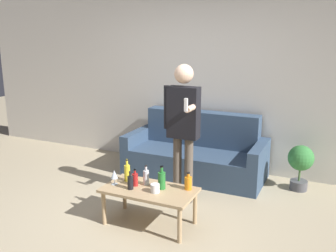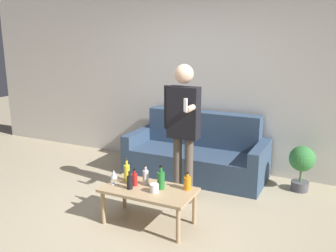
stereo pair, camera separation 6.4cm
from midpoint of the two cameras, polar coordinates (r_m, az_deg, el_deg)
name	(u,v)px [view 2 (the right image)]	position (r m, az deg, el deg)	size (l,w,h in m)	color
ground_plane	(124,228)	(4.06, -6.26, -15.26)	(16.00, 16.00, 0.00)	tan
wall_back	(202,77)	(5.57, 5.53, 7.42)	(8.00, 0.06, 2.70)	silver
couch	(197,154)	(5.36, 4.82, -4.28)	(1.95, 0.84, 0.88)	#334760
coffee_table	(149,193)	(3.98, -2.52, -10.14)	(0.97, 0.52, 0.40)	tan
bottle_orange	(127,172)	(4.15, -5.85, -7.01)	(0.06, 0.06, 0.25)	yellow
bottle_green	(161,180)	(3.92, -0.61, -8.20)	(0.08, 0.08, 0.25)	#23752D
bottle_dark	(130,182)	(3.94, -5.39, -8.48)	(0.06, 0.06, 0.19)	black
bottle_yellow	(146,177)	(4.04, -2.98, -7.73)	(0.06, 0.06, 0.22)	silver
bottle_red	(187,183)	(3.91, 3.46, -8.63)	(0.08, 0.08, 0.19)	orange
bottle_clear	(134,179)	(4.02, -4.68, -8.05)	(0.06, 0.06, 0.18)	#B21E1E
wine_glass_near	(114,174)	(4.06, -7.80, -7.33)	(0.07, 0.07, 0.16)	silver
cup_on_table	(154,188)	(3.86, -1.64, -9.45)	(0.09, 0.09, 0.09)	white
person_standing_front	(183,121)	(4.30, 2.74, 0.72)	(0.43, 0.41, 1.64)	brown
potted_plant	(302,163)	(5.08, 20.05, -5.27)	(0.33, 0.33, 0.59)	#4C4C51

